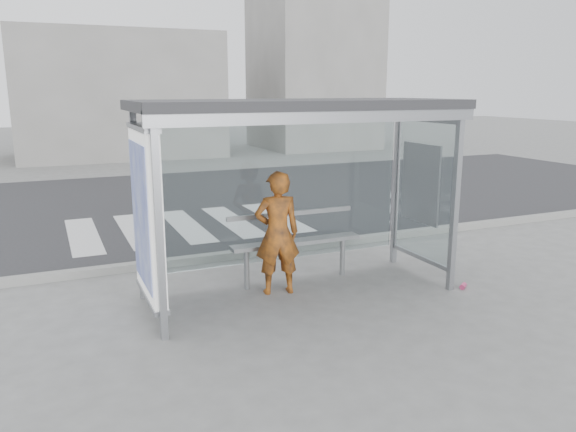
{
  "coord_description": "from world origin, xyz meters",
  "views": [
    {
      "loc": [
        -3.08,
        -6.62,
        2.75
      ],
      "look_at": [
        -0.09,
        0.2,
        1.06
      ],
      "focal_mm": 35.0,
      "sensor_mm": 36.0,
      "label": 1
    }
  ],
  "objects_px": {
    "bench": "(296,242)",
    "bus_shelter": "(272,150)",
    "person": "(277,233)",
    "soda_can": "(463,286)"
  },
  "relations": [
    {
      "from": "bench",
      "to": "soda_can",
      "type": "height_order",
      "value": "bench"
    },
    {
      "from": "person",
      "to": "bench",
      "type": "height_order",
      "value": "person"
    },
    {
      "from": "bench",
      "to": "soda_can",
      "type": "xyz_separation_m",
      "value": [
        2.04,
        -1.24,
        -0.56
      ]
    },
    {
      "from": "soda_can",
      "to": "person",
      "type": "bearing_deg",
      "value": 159.71
    },
    {
      "from": "bus_shelter",
      "to": "bench",
      "type": "relative_size",
      "value": 2.16
    },
    {
      "from": "bus_shelter",
      "to": "bench",
      "type": "height_order",
      "value": "bus_shelter"
    },
    {
      "from": "person",
      "to": "soda_can",
      "type": "height_order",
      "value": "person"
    },
    {
      "from": "person",
      "to": "soda_can",
      "type": "relative_size",
      "value": 12.69
    },
    {
      "from": "bus_shelter",
      "to": "soda_can",
      "type": "height_order",
      "value": "bus_shelter"
    },
    {
      "from": "bench",
      "to": "bus_shelter",
      "type": "bearing_deg",
      "value": -140.81
    }
  ]
}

